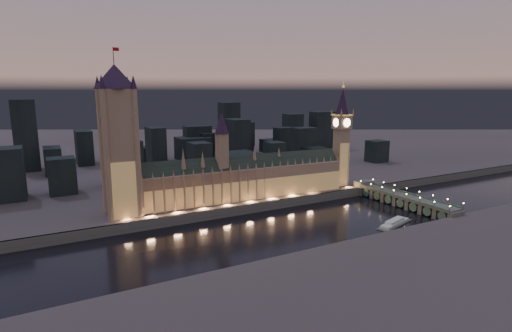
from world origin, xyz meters
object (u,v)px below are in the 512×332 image
victoria_tower (118,135)px  palace_of_westminster (242,178)px  westminster_bridge (400,199)px  river_boat (395,223)px  elizabeth_tower (342,128)px

victoria_tower → palace_of_westminster: bearing=-0.1°
westminster_bridge → palace_of_westminster: bearing=153.5°
river_boat → palace_of_westminster: bearing=129.4°
palace_of_westminster → river_boat: (83.84, -102.15, -24.81)m
elizabeth_tower → westminster_bridge: 90.73m
palace_of_westminster → elizabeth_tower: bearing=0.1°
victoria_tower → elizabeth_tower: size_ratio=1.21×
victoria_tower → westminster_bridge: 252.40m
elizabeth_tower → westminster_bridge: size_ratio=0.93×
palace_of_westminster → westminster_bridge: size_ratio=1.79×
victoria_tower → river_boat: (188.16, -102.33, -69.91)m
westminster_bridge → river_boat: westminster_bridge is taller
palace_of_westminster → elizabeth_tower: elizabeth_tower is taller
river_boat → westminster_bridge: bearing=38.4°
westminster_bridge → river_boat: bearing=-141.6°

